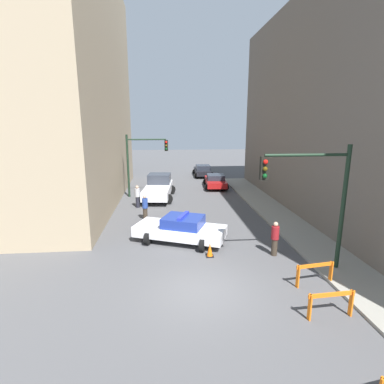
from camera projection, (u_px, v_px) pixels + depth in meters
ground_plane at (202, 290)px, 11.26m from camera, size 120.00×120.00×0.00m
sidewalk_right at (359, 281)px, 11.78m from camera, size 2.40×44.00×0.12m
building_corner_left at (17, 86)px, 21.82m from camera, size 14.00×20.00×17.54m
traffic_light_near at (317, 190)px, 11.94m from camera, size 3.64×0.35×5.20m
traffic_light_far at (141, 157)px, 24.74m from camera, size 3.44×0.35×5.20m
police_car at (181, 229)px, 15.65m from camera, size 5.05×3.49×1.52m
white_truck at (158, 187)px, 24.79m from camera, size 2.98×5.57×1.90m
parked_car_near at (215, 181)px, 28.83m from camera, size 2.47×4.42×1.31m
parked_car_mid at (203, 170)px, 35.07m from camera, size 2.32×4.33×1.31m
pedestrian_crossing at (145, 207)px, 19.13m from camera, size 0.50×0.50×1.66m
pedestrian_corner at (137, 196)px, 22.02m from camera, size 0.48×0.48×1.66m
pedestrian_sidewalk at (275, 238)px, 14.02m from camera, size 0.42×0.42×1.66m
barrier_mid at (331, 301)px, 9.52m from camera, size 1.60×0.26×0.90m
barrier_back at (315, 270)px, 11.46m from camera, size 1.59×0.37×0.90m
traffic_cone at (210, 250)px, 14.02m from camera, size 0.36×0.36×0.66m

